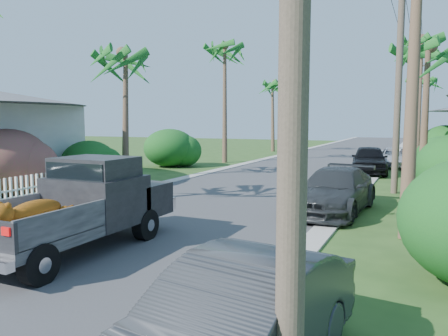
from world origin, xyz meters
The scene contains 24 objects.
ground centered at (0.00, 0.00, 0.00)m, with size 120.00×120.00×0.00m, color #294A1B.
road centered at (0.00, 25.00, 0.01)m, with size 8.00×100.00×0.02m, color #38383A.
curb_left centered at (-4.30, 25.00, 0.03)m, with size 0.60×100.00×0.06m, color #A5A39E.
curb_right centered at (4.30, 25.00, 0.03)m, with size 0.60×100.00×0.06m, color #A5A39E.
pickup_truck centered at (-0.31, 2.01, 1.01)m, with size 1.98×5.12×2.06m.
parked_car_rn centered at (4.87, -1.49, 0.69)m, with size 1.45×4.17×1.37m, color #313337.
parked_car_rm centered at (4.12, 8.21, 0.69)m, with size 1.93×4.75×1.38m, color #2C2F31.
parked_car_rf centered at (3.92, 19.34, 0.77)m, with size 1.81×4.51×1.54m, color black.
parked_car_rd centered at (5.00, 23.77, 0.61)m, with size 2.01×4.37×1.21m, color silver.
palm_l_b centered at (-6.80, 12.00, 6.15)m, with size 4.40×4.40×7.40m.
palm_l_c centered at (-6.00, 22.00, 7.91)m, with size 4.40×4.40×9.20m.
palm_l_d centered at (-6.50, 34.00, 6.44)m, with size 4.40×4.40×7.70m.
palm_r_b centered at (6.60, 15.00, 5.95)m, with size 4.40×4.40×7.20m.
palm_r_c centered at (6.20, 26.00, 8.11)m, with size 4.40×4.40×9.40m.
palm_r_d centered at (6.50, 40.00, 6.74)m, with size 4.40×4.40×8.00m.
shrub_l_b centered at (-7.80, 6.00, 1.30)m, with size 3.00×3.30×2.60m, color #AE184A.
shrub_l_c centered at (-7.40, 10.00, 1.00)m, with size 2.40×2.64×2.00m, color #14491C.
shrub_l_d centered at (-8.00, 18.00, 1.20)m, with size 3.20×3.52×2.40m, color #14491C.
shrub_r_c centered at (7.50, 20.00, 1.05)m, with size 2.60×2.86×2.10m, color #14491C.
shrub_r_d centered at (8.00, 30.00, 1.30)m, with size 3.20×3.52×2.60m, color #14491C.
picket_fence centered at (-6.00, 5.50, 0.50)m, with size 0.10×11.00×1.00m, color white.
utility_pole_b centered at (5.60, 13.00, 4.60)m, with size 1.60×0.26×9.00m.
utility_pole_c centered at (5.60, 28.00, 4.60)m, with size 1.60×0.26×9.00m.
utility_pole_d centered at (5.60, 43.00, 4.60)m, with size 1.60×0.26×9.00m.
Camera 1 is at (6.61, -5.60, 2.89)m, focal length 35.00 mm.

